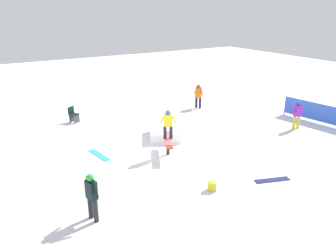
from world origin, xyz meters
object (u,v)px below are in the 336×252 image
Objects in this scene: main_rider_on_rail at (168,125)px; backpack_on_snow at (212,186)px; loose_snowboard_navy at (272,180)px; bystander_black at (92,195)px; rail_feature at (168,142)px; loose_snowboard_cyan at (99,155)px; bystander_orange at (198,95)px; bystander_purple at (297,113)px; folding_chair at (73,115)px.

main_rider_on_rail reaches higher than backpack_on_snow.
bystander_black is at bearing 9.08° from loose_snowboard_navy.
backpack_on_snow is at bearing 4.49° from loose_snowboard_navy.
main_rider_on_rail reaches higher than rail_feature.
loose_snowboard_cyan is at bearing 157.43° from backpack_on_snow.
main_rider_on_rail is 0.94× the size of bystander_black.
rail_feature is 3.39m from backpack_on_snow.
bystander_orange is (-4.99, 5.28, 0.25)m from rail_feature.
backpack_on_snow is at bearing 125.76° from bystander_orange.
bystander_orange is 1.00× the size of bystander_purple.
folding_chair is (-4.92, 0.32, 0.40)m from loose_snowboard_cyan.
bystander_purple is at bearing 111.23° from rail_feature.
bystander_black is at bearing -30.44° from main_rider_on_rail.
rail_feature is 3.05m from loose_snowboard_cyan.
backpack_on_snow is at bearing 17.11° from loose_snowboard_cyan.
bystander_purple is at bearing -129.68° from loose_snowboard_navy.
folding_chair is at bearing -133.65° from main_rider_on_rail.
backpack_on_snow is (0.54, 4.12, -0.70)m from bystander_black.
bystander_orange reaches higher than backpack_on_snow.
loose_snowboard_cyan is (-2.23, -10.06, -0.84)m from bystander_purple.
rail_feature is 0.76m from main_rider_on_rail.
bystander_purple reaches higher than rail_feature.
bystander_purple is 12.09m from folding_chair.
main_rider_on_rail reaches higher than bystander_black.
bystander_orange is at bearing 104.88° from loose_snowboard_cyan.
bystander_black is 4.56× the size of backpack_on_snow.
folding_chair reaches higher than loose_snowboard_navy.
backpack_on_snow is at bearing 23.19° from rail_feature.
bystander_black is (2.06, -11.80, 0.02)m from bystander_purple.
folding_chair is (-9.20, 2.06, -0.46)m from bystander_black.
rail_feature is 1.17× the size of bystander_orange.
bystander_orange is 9.54m from loose_snowboard_navy.
folding_chair is at bearing -25.35° from bystander_purple.
bystander_orange is 0.98× the size of bystander_black.
loose_snowboard_navy is at bearing 26.43° from backpack_on_snow.
bystander_orange is 1.72× the size of folding_chair.
loose_snowboard_navy is at bearing -97.05° from folding_chair.
bystander_black is 1.14× the size of loose_snowboard_navy.
main_rider_on_rail reaches higher than bystander_purple.
main_rider_on_rail is 3.56m from backpack_on_snow.
rail_feature is at bearing 51.43° from loose_snowboard_cyan.
loose_snowboard_cyan is (-4.28, 1.74, -0.86)m from bystander_black.
backpack_on_snow is at bearing 22.79° from main_rider_on_rail.
loose_snowboard_cyan is (-5.44, -4.74, 0.00)m from loose_snowboard_navy.
bystander_orange is 12.40m from bystander_black.
bystander_purple is 0.98× the size of bystander_black.
loose_snowboard_navy is at bearing 55.28° from rail_feature.
backpack_on_snow is (3.35, -0.23, -0.43)m from rail_feature.
loose_snowboard_navy is (3.21, -5.32, -0.84)m from bystander_purple.
bystander_purple reaches higher than backpack_on_snow.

